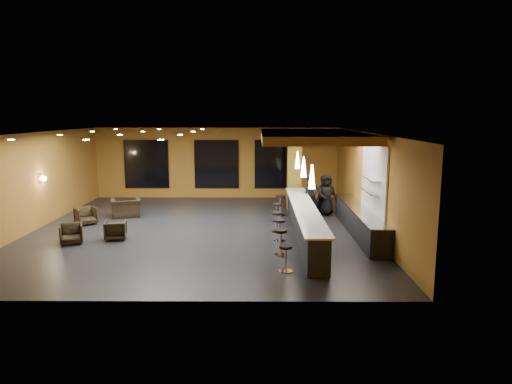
{
  "coord_description": "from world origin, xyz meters",
  "views": [
    {
      "loc": [
        2.1,
        -16.15,
        4.13
      ],
      "look_at": [
        2.0,
        0.5,
        1.3
      ],
      "focal_mm": 32.0,
      "sensor_mm": 36.0,
      "label": 1
    }
  ],
  "objects_px": {
    "armchair_a": "(71,234)",
    "armchair_c": "(86,216)",
    "armchair_b": "(116,230)",
    "column": "(294,170)",
    "bar_stool_1": "(281,239)",
    "pendant_2": "(298,160)",
    "bar_stool_2": "(280,228)",
    "pendant_1": "(304,167)",
    "staff_c": "(327,195)",
    "staff_a": "(311,197)",
    "armchair_d": "(126,208)",
    "bar_stool_0": "(286,255)",
    "prep_counter": "(359,221)",
    "bar_stool_4": "(277,210)",
    "pendant_0": "(312,177)",
    "bar_stool_5": "(280,203)",
    "bar_counter": "(304,223)",
    "staff_b": "(325,196)",
    "bar_stool_3": "(277,220)"
  },
  "relations": [
    {
      "from": "prep_counter",
      "to": "bar_stool_1",
      "type": "xyz_separation_m",
      "value": [
        -2.9,
        -2.61,
        0.08
      ]
    },
    {
      "from": "column",
      "to": "staff_b",
      "type": "xyz_separation_m",
      "value": [
        1.18,
        -1.25,
        -0.92
      ]
    },
    {
      "from": "pendant_1",
      "to": "bar_stool_5",
      "type": "distance_m",
      "value": 3.39
    },
    {
      "from": "armchair_c",
      "to": "staff_c",
      "type": "bearing_deg",
      "value": -28.79
    },
    {
      "from": "armchair_a",
      "to": "armchair_b",
      "type": "relative_size",
      "value": 1.01
    },
    {
      "from": "pendant_0",
      "to": "armchair_a",
      "type": "distance_m",
      "value": 7.98
    },
    {
      "from": "prep_counter",
      "to": "staff_a",
      "type": "relative_size",
      "value": 3.35
    },
    {
      "from": "bar_counter",
      "to": "staff_b",
      "type": "relative_size",
      "value": 4.82
    },
    {
      "from": "column",
      "to": "pendant_2",
      "type": "xyz_separation_m",
      "value": [
        0.0,
        -1.6,
        0.6
      ]
    },
    {
      "from": "prep_counter",
      "to": "pendant_2",
      "type": "distance_m",
      "value": 3.73
    },
    {
      "from": "column",
      "to": "bar_stool_4",
      "type": "height_order",
      "value": "column"
    },
    {
      "from": "pendant_1",
      "to": "pendant_2",
      "type": "height_order",
      "value": "same"
    },
    {
      "from": "staff_b",
      "to": "bar_stool_3",
      "type": "height_order",
      "value": "staff_b"
    },
    {
      "from": "armchair_a",
      "to": "armchair_b",
      "type": "bearing_deg",
      "value": -0.77
    },
    {
      "from": "column",
      "to": "staff_c",
      "type": "xyz_separation_m",
      "value": [
        1.25,
        -1.22,
        -0.9
      ]
    },
    {
      "from": "pendant_1",
      "to": "bar_stool_1",
      "type": "xyz_separation_m",
      "value": [
        -0.9,
        -2.61,
        -1.84
      ]
    },
    {
      "from": "pendant_0",
      "to": "pendant_2",
      "type": "bearing_deg",
      "value": 90.0
    },
    {
      "from": "staff_b",
      "to": "bar_stool_0",
      "type": "bearing_deg",
      "value": -129.2
    },
    {
      "from": "bar_stool_0",
      "to": "bar_stool_5",
      "type": "distance_m",
      "value": 6.82
    },
    {
      "from": "bar_stool_0",
      "to": "staff_a",
      "type": "bearing_deg",
      "value": 77.48
    },
    {
      "from": "column",
      "to": "bar_stool_3",
      "type": "xyz_separation_m",
      "value": [
        -0.91,
        -4.05,
        -1.28
      ]
    },
    {
      "from": "armchair_b",
      "to": "staff_a",
      "type": "bearing_deg",
      "value": -167.14
    },
    {
      "from": "pendant_2",
      "to": "bar_stool_2",
      "type": "relative_size",
      "value": 0.95
    },
    {
      "from": "pendant_2",
      "to": "armchair_c",
      "type": "xyz_separation_m",
      "value": [
        -8.13,
        -1.25,
        -2.02
      ]
    },
    {
      "from": "bar_stool_0",
      "to": "bar_stool_3",
      "type": "distance_m",
      "value": 4.06
    },
    {
      "from": "armchair_a",
      "to": "prep_counter",
      "type": "bearing_deg",
      "value": -13.97
    },
    {
      "from": "bar_counter",
      "to": "armchair_c",
      "type": "xyz_separation_m",
      "value": [
        -8.13,
        1.75,
        -0.17
      ]
    },
    {
      "from": "staff_a",
      "to": "armchair_c",
      "type": "distance_m",
      "value": 8.75
    },
    {
      "from": "bar_counter",
      "to": "armchair_b",
      "type": "height_order",
      "value": "bar_counter"
    },
    {
      "from": "armchair_a",
      "to": "armchair_c",
      "type": "height_order",
      "value": "armchair_c"
    },
    {
      "from": "staff_b",
      "to": "armchair_b",
      "type": "height_order",
      "value": "staff_b"
    },
    {
      "from": "armchair_a",
      "to": "staff_a",
      "type": "bearing_deg",
      "value": 1.51
    },
    {
      "from": "bar_counter",
      "to": "column",
      "type": "height_order",
      "value": "column"
    },
    {
      "from": "column",
      "to": "bar_stool_1",
      "type": "xyz_separation_m",
      "value": [
        -0.9,
        -6.71,
        -1.24
      ]
    },
    {
      "from": "armchair_d",
      "to": "bar_stool_3",
      "type": "relative_size",
      "value": 1.56
    },
    {
      "from": "armchair_b",
      "to": "bar_stool_4",
      "type": "xyz_separation_m",
      "value": [
        5.5,
        2.44,
        0.16
      ]
    },
    {
      "from": "bar_stool_1",
      "to": "bar_stool_4",
      "type": "bearing_deg",
      "value": 89.23
    },
    {
      "from": "bar_stool_4",
      "to": "pendant_2",
      "type": "bearing_deg",
      "value": 47.63
    },
    {
      "from": "staff_b",
      "to": "prep_counter",
      "type": "bearing_deg",
      "value": -96.77
    },
    {
      "from": "armchair_d",
      "to": "bar_stool_0",
      "type": "distance_m",
      "value": 9.03
    },
    {
      "from": "prep_counter",
      "to": "staff_c",
      "type": "bearing_deg",
      "value": 104.52
    },
    {
      "from": "bar_stool_5",
      "to": "bar_stool_0",
      "type": "bearing_deg",
      "value": -91.54
    },
    {
      "from": "pendant_1",
      "to": "bar_stool_4",
      "type": "distance_m",
      "value": 2.59
    },
    {
      "from": "pendant_1",
      "to": "staff_c",
      "type": "height_order",
      "value": "pendant_1"
    },
    {
      "from": "staff_c",
      "to": "bar_stool_1",
      "type": "xyz_separation_m",
      "value": [
        -2.15,
        -5.49,
        -0.34
      ]
    },
    {
      "from": "bar_counter",
      "to": "bar_stool_2",
      "type": "distance_m",
      "value": 1.05
    },
    {
      "from": "pendant_2",
      "to": "bar_stool_1",
      "type": "bearing_deg",
      "value": -99.94
    },
    {
      "from": "pendant_1",
      "to": "armchair_a",
      "type": "distance_m",
      "value": 8.01
    },
    {
      "from": "bar_stool_0",
      "to": "bar_stool_1",
      "type": "height_order",
      "value": "bar_stool_1"
    },
    {
      "from": "pendant_0",
      "to": "bar_stool_5",
      "type": "bearing_deg",
      "value": 97.0
    }
  ]
}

